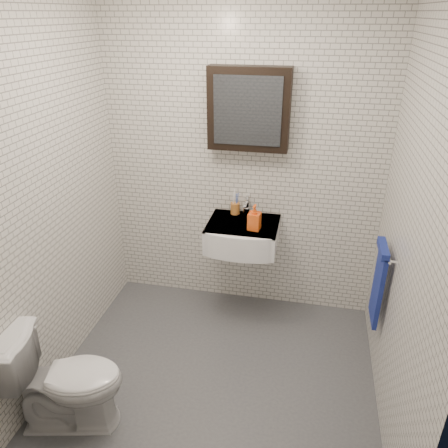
# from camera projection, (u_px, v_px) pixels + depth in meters

# --- Properties ---
(ground) EXTENTS (2.20, 2.00, 0.01)m
(ground) POSITION_uv_depth(u_px,v_px,m) (216.00, 375.00, 3.11)
(ground) COLOR #47494E
(ground) RESTS_ON ground
(room_shell) EXTENTS (2.22, 2.02, 2.51)m
(room_shell) POSITION_uv_depth(u_px,v_px,m) (214.00, 183.00, 2.47)
(room_shell) COLOR silver
(room_shell) RESTS_ON ground
(washbasin) EXTENTS (0.55, 0.50, 0.20)m
(washbasin) POSITION_uv_depth(u_px,v_px,m) (242.00, 236.00, 3.42)
(washbasin) COLOR white
(washbasin) RESTS_ON room_shell
(faucet) EXTENTS (0.06, 0.20, 0.15)m
(faucet) POSITION_uv_depth(u_px,v_px,m) (247.00, 207.00, 3.52)
(faucet) COLOR silver
(faucet) RESTS_ON washbasin
(mirror_cabinet) EXTENTS (0.60, 0.15, 0.60)m
(mirror_cabinet) POSITION_uv_depth(u_px,v_px,m) (249.00, 109.00, 3.17)
(mirror_cabinet) COLOR black
(mirror_cabinet) RESTS_ON room_shell
(towel_rail) EXTENTS (0.09, 0.30, 0.58)m
(towel_rail) POSITION_uv_depth(u_px,v_px,m) (379.00, 280.00, 2.91)
(towel_rail) COLOR silver
(towel_rail) RESTS_ON room_shell
(toothbrush_cup) EXTENTS (0.08, 0.08, 0.20)m
(toothbrush_cup) POSITION_uv_depth(u_px,v_px,m) (235.00, 208.00, 3.55)
(toothbrush_cup) COLOR #AE692B
(toothbrush_cup) RESTS_ON washbasin
(soap_bottle) EXTENTS (0.10, 0.10, 0.20)m
(soap_bottle) POSITION_uv_depth(u_px,v_px,m) (254.00, 217.00, 3.28)
(soap_bottle) COLOR orange
(soap_bottle) RESTS_ON washbasin
(toilet) EXTENTS (0.75, 0.53, 0.69)m
(toilet) POSITION_uv_depth(u_px,v_px,m) (66.00, 379.00, 2.63)
(toilet) COLOR white
(toilet) RESTS_ON ground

